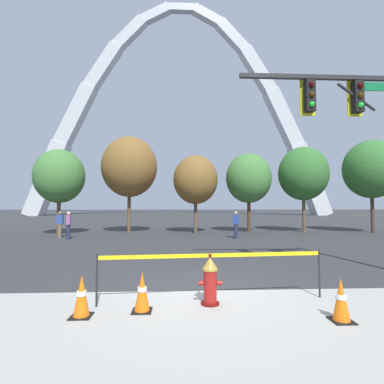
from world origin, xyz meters
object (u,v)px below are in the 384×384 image
(traffic_signal_gantry, at_px, (367,131))
(pedestrian_walking_right, at_px, (236,224))
(traffic_cone_by_hydrant, at_px, (142,292))
(pedestrian_walking_left, at_px, (68,225))
(monument_arch, at_px, (181,119))
(pedestrian_standing_center, at_px, (60,224))
(traffic_cone_mid_sidewalk, at_px, (82,296))
(traffic_cone_curb_edge, at_px, (341,300))
(fire_hydrant, at_px, (210,281))

(traffic_signal_gantry, relative_size, pedestrian_walking_right, 3.77)
(traffic_cone_by_hydrant, xyz_separation_m, pedestrian_walking_left, (-5.66, 11.60, 0.46))
(monument_arch, bearing_deg, pedestrian_standing_center, -101.82)
(traffic_cone_by_hydrant, relative_size, traffic_cone_mid_sidewalk, 1.00)
(traffic_cone_curb_edge, bearing_deg, monument_arch, 92.55)
(traffic_cone_mid_sidewalk, relative_size, traffic_cone_curb_edge, 1.00)
(traffic_cone_mid_sidewalk, bearing_deg, fire_hydrant, 12.76)
(pedestrian_standing_center, xyz_separation_m, pedestrian_walking_right, (10.55, -0.85, 0.00))
(traffic_cone_curb_edge, xyz_separation_m, pedestrian_walking_right, (0.67, 12.18, 0.46))
(traffic_cone_curb_edge, distance_m, pedestrian_standing_center, 16.36)
(pedestrian_standing_center, distance_m, pedestrian_walking_right, 10.58)
(traffic_cone_by_hydrant, height_order, monument_arch, monument_arch)
(traffic_cone_by_hydrant, height_order, pedestrian_walking_left, pedestrian_walking_left)
(monument_arch, relative_size, pedestrian_walking_left, 35.99)
(pedestrian_standing_center, relative_size, pedestrian_walking_right, 1.00)
(traffic_cone_by_hydrant, xyz_separation_m, monument_arch, (1.20, 49.05, 18.08))
(monument_arch, xyz_separation_m, pedestrian_standing_center, (-7.67, -36.63, -17.62))
(traffic_cone_by_hydrant, xyz_separation_m, traffic_signal_gantry, (6.04, 2.45, 3.71))
(pedestrian_standing_center, bearing_deg, traffic_cone_by_hydrant, -62.49)
(traffic_cone_curb_edge, bearing_deg, traffic_cone_mid_sidewalk, 174.72)
(traffic_cone_by_hydrant, height_order, pedestrian_standing_center, pedestrian_standing_center)
(pedestrian_walking_left, bearing_deg, traffic_cone_curb_edge, -53.41)
(fire_hydrant, xyz_separation_m, traffic_cone_mid_sidewalk, (-2.32, -0.53, -0.11))
(traffic_cone_curb_edge, xyz_separation_m, traffic_signal_gantry, (2.63, 3.06, 3.71))
(traffic_cone_mid_sidewalk, xyz_separation_m, pedestrian_standing_center, (-5.44, 12.62, 0.46))
(pedestrian_walking_right, bearing_deg, monument_arch, 94.39)
(fire_hydrant, height_order, monument_arch, monument_arch)
(traffic_cone_curb_edge, height_order, pedestrian_walking_right, pedestrian_walking_right)
(fire_hydrant, xyz_separation_m, traffic_cone_curb_edge, (2.12, -0.94, -0.11))
(traffic_cone_curb_edge, relative_size, pedestrian_standing_center, 0.46)
(fire_hydrant, bearing_deg, traffic_cone_mid_sidewalk, -167.24)
(fire_hydrant, distance_m, traffic_cone_mid_sidewalk, 2.39)
(fire_hydrant, bearing_deg, traffic_cone_curb_edge, -23.87)
(fire_hydrant, distance_m, traffic_cone_by_hydrant, 1.34)
(traffic_cone_curb_edge, height_order, monument_arch, monument_arch)
(traffic_cone_curb_edge, bearing_deg, traffic_cone_by_hydrant, 169.76)
(fire_hydrant, height_order, pedestrian_standing_center, pedestrian_standing_center)
(traffic_signal_gantry, distance_m, pedestrian_standing_center, 16.32)
(pedestrian_walking_left, bearing_deg, pedestrian_standing_center, 134.72)
(traffic_cone_by_hydrant, bearing_deg, fire_hydrant, 13.89)
(traffic_cone_mid_sidewalk, relative_size, pedestrian_walking_right, 0.46)
(pedestrian_walking_left, bearing_deg, pedestrian_walking_right, -0.24)
(traffic_cone_mid_sidewalk, bearing_deg, pedestrian_walking_right, 66.54)
(pedestrian_walking_right, bearing_deg, traffic_cone_curb_edge, -93.15)
(traffic_cone_mid_sidewalk, relative_size, pedestrian_walking_left, 0.46)
(traffic_cone_by_hydrant, bearing_deg, monument_arch, 88.60)
(fire_hydrant, distance_m, traffic_signal_gantry, 6.33)
(fire_hydrant, height_order, traffic_cone_by_hydrant, fire_hydrant)
(pedestrian_walking_left, bearing_deg, fire_hydrant, -58.34)
(pedestrian_standing_center, bearing_deg, traffic_cone_curb_edge, -52.84)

